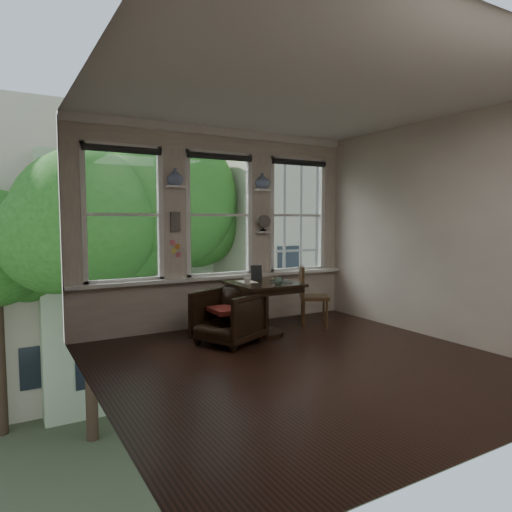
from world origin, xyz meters
TOP-DOWN VIEW (x-y plane):
  - ground at (0.00, 0.00)m, footprint 4.50×4.50m
  - ceiling at (0.00, 0.00)m, footprint 4.50×4.50m
  - wall_back at (0.00, 2.25)m, footprint 4.50×0.00m
  - wall_front at (0.00, -2.25)m, footprint 4.50×0.00m
  - wall_left at (-2.25, 0.00)m, footprint 0.00×4.50m
  - wall_right at (2.25, 0.00)m, footprint 0.00×4.50m
  - window_left at (-1.45, 2.25)m, footprint 1.10×0.12m
  - window_center at (0.00, 2.25)m, footprint 1.10×0.12m
  - window_right at (1.45, 2.25)m, footprint 1.10×0.12m
  - shelf_left at (-0.72, 2.15)m, footprint 0.26×0.16m
  - shelf_right at (0.72, 2.15)m, footprint 0.26×0.16m
  - intercom at (-0.72, 2.18)m, footprint 0.14×0.06m
  - sticky_notes at (-0.72, 2.19)m, footprint 0.16×0.01m
  - desk_fan at (0.72, 2.13)m, footprint 0.20×0.20m
  - vase_left at (-0.72, 2.15)m, footprint 0.24×0.24m
  - vase_right at (0.72, 2.15)m, footprint 0.24×0.24m
  - table at (0.26, 1.33)m, footprint 0.90×0.90m
  - armchair_left at (-0.37, 1.19)m, footprint 1.02×1.01m
  - cushion_red at (-0.37, 1.19)m, footprint 0.45×0.45m
  - side_chair_right at (1.20, 1.40)m, footprint 0.58×0.58m
  - laptop at (0.46, 1.16)m, footprint 0.37×0.32m
  - mug at (-0.03, 1.28)m, footprint 0.12×0.12m
  - drinking_glass at (0.33, 1.06)m, footprint 0.13×0.13m
  - tablet at (0.28, 1.58)m, footprint 0.18×0.13m
  - papers at (0.09, 1.50)m, footprint 0.26×0.33m

SIDE VIEW (x-z plane):
  - ground at x=0.00m, z-range 0.00..0.00m
  - armchair_left at x=-0.37m, z-range 0.00..0.71m
  - table at x=0.26m, z-range 0.00..0.75m
  - cushion_red at x=-0.37m, z-range 0.42..0.48m
  - side_chair_right at x=1.20m, z-range 0.00..0.92m
  - papers at x=0.09m, z-range 0.75..0.75m
  - laptop at x=0.46m, z-range 0.75..0.77m
  - mug at x=-0.03m, z-range 0.75..0.84m
  - drinking_glass at x=0.33m, z-range 0.75..0.85m
  - tablet at x=0.28m, z-range 0.75..0.97m
  - sticky_notes at x=-0.72m, z-range 1.13..1.37m
  - wall_back at x=0.00m, z-range -0.75..3.75m
  - wall_front at x=0.00m, z-range -0.75..3.75m
  - wall_left at x=-2.25m, z-range -0.75..3.75m
  - wall_right at x=2.25m, z-range -0.75..3.75m
  - desk_fan at x=0.72m, z-range 1.41..1.65m
  - intercom at x=-0.72m, z-range 1.46..1.74m
  - window_left at x=-1.45m, z-range 0.75..2.65m
  - window_center at x=0.00m, z-range 0.75..2.65m
  - window_right at x=1.45m, z-range 0.75..2.65m
  - shelf_left at x=-0.72m, z-range 2.08..2.12m
  - shelf_right at x=0.72m, z-range 2.08..2.12m
  - vase_left at x=-0.72m, z-range 2.12..2.36m
  - vase_right at x=0.72m, z-range 2.12..2.36m
  - ceiling at x=0.00m, z-range 3.00..3.00m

